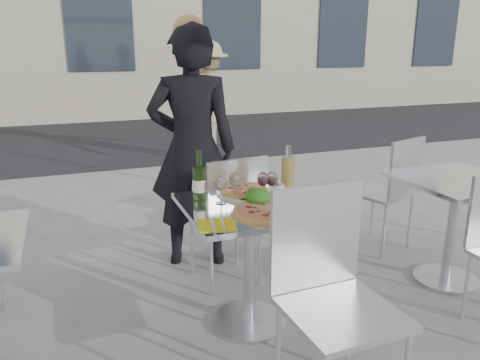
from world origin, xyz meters
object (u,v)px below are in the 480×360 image
object	(u,v)px
pedestrian_b	(206,102)
pizza_near	(267,211)
wineglass_white_a	(221,185)
napkin_right	(311,209)
woman_diner	(192,149)
wine_bottle	(199,181)
salad_plate	(258,198)
wineglass_red_a	(263,180)
wineglass_red_b	(272,180)
chair_far	(231,211)
sugar_shaker	(279,191)
chair_near	(329,282)
side_chair_rfar	(392,185)
pizza_far	(244,191)
carafe	(288,174)
wineglass_white_b	(235,180)
napkin_left	(217,225)
side_table_right	(455,208)
main_table	(249,239)

from	to	relation	value
pedestrian_b	pizza_near	bearing A→B (deg)	15.96
wineglass_white_a	napkin_right	distance (m)	0.51
woman_diner	wine_bottle	bearing A→B (deg)	94.71
pedestrian_b	salad_plate	bearing A→B (deg)	15.72
pedestrian_b	salad_plate	size ratio (longest dim) A/B	7.77
salad_plate	pedestrian_b	bearing A→B (deg)	77.02
wineglass_red_a	wineglass_red_b	size ratio (longest dim) A/B	1.00
pedestrian_b	wineglass_red_b	bearing A→B (deg)	17.03
wineglass_white_a	salad_plate	bearing A→B (deg)	-24.29
wineglass_white_a	wineglass_red_a	size ratio (longest dim) A/B	1.00
chair_far	sugar_shaker	size ratio (longest dim) A/B	8.58
pizza_near	napkin_right	xyz separation A→B (m)	(0.24, -0.05, -0.01)
chair_far	wineglass_white_a	xyz separation A→B (m)	(-0.20, -0.41, 0.32)
chair_near	side_chair_rfar	bearing A→B (deg)	41.74
pizza_far	chair_far	bearing A→B (deg)	86.38
carafe	wineglass_red_a	world-z (taller)	carafe
wineglass_red_a	napkin_right	size ratio (longest dim) A/B	0.68
wineglass_white_b	wineglass_red_b	distance (m)	0.21
chair_far	side_chair_rfar	distance (m)	1.38
napkin_right	chair_near	bearing A→B (deg)	-88.16
pizza_near	napkin_right	distance (m)	0.24
pedestrian_b	napkin_left	bearing A→B (deg)	12.45
chair_near	napkin_left	world-z (taller)	chair_near
chair_near	wineglass_white_a	world-z (taller)	chair_near
woman_diner	wineglass_white_a	xyz separation A→B (m)	(-0.08, -0.88, -0.02)
wine_bottle	side_table_right	bearing A→B (deg)	-5.30
napkin_right	wineglass_red_a	bearing A→B (deg)	141.75
chair_far	wineglass_white_b	xyz separation A→B (m)	(-0.10, -0.36, 0.32)
pedestrian_b	wineglass_white_b	xyz separation A→B (m)	(-1.03, -3.97, 0.00)
wineglass_white_b	napkin_right	bearing A→B (deg)	-47.08
sugar_shaker	napkin_left	distance (m)	0.52
salad_plate	wineglass_red_b	distance (m)	0.15
main_table	napkin_right	xyz separation A→B (m)	(0.27, -0.21, 0.21)
pizza_far	pizza_near	bearing A→B (deg)	-91.83
wineglass_red_b	wineglass_red_a	bearing A→B (deg)	164.26
side_table_right	pizza_near	size ratio (longest dim) A/B	2.12
wineglass_white_a	napkin_right	bearing A→B (deg)	-33.95
wineglass_white_a	wineglass_red_a	world-z (taller)	same
wineglass_white_a	napkin_left	world-z (taller)	wineglass_white_a
side_table_right	wine_bottle	bearing A→B (deg)	174.70
woman_diner	wineglass_red_b	xyz separation A→B (m)	(0.22, -0.90, -0.02)
salad_plate	sugar_shaker	bearing A→B (deg)	10.27
side_table_right	wineglass_white_b	xyz separation A→B (m)	(-1.54, 0.13, 0.32)
main_table	wineglass_red_a	distance (m)	0.34
chair_far	wine_bottle	distance (m)	0.55
wineglass_white_b	wineglass_red_a	world-z (taller)	same
main_table	side_chair_rfar	xyz separation A→B (m)	(1.44, 0.58, 0.01)
main_table	chair_far	size ratio (longest dim) A/B	0.82
woman_diner	pizza_near	bearing A→B (deg)	112.15
salad_plate	wine_bottle	xyz separation A→B (m)	(-0.29, 0.17, 0.08)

